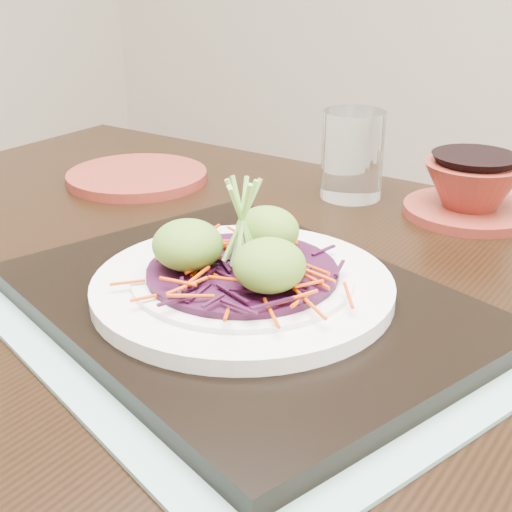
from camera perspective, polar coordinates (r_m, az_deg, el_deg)
The scene contains 11 objects.
dining_table at distance 0.67m, azimuth -0.99°, elevation -9.30°, with size 1.13×0.78×0.68m.
placemat at distance 0.57m, azimuth -1.05°, elevation -4.71°, with size 0.42×0.33×0.00m, color #7EA38F.
serving_tray at distance 0.57m, azimuth -1.06°, elevation -3.82°, with size 0.37×0.27×0.02m, color black.
white_plate at distance 0.56m, azimuth -1.07°, elevation -2.35°, with size 0.24×0.24×0.02m.
cabbage_bed at distance 0.56m, azimuth -1.08°, elevation -1.24°, with size 0.15×0.15×0.01m, color #300925.
carrot_julienne at distance 0.55m, azimuth -1.09°, elevation -0.55°, with size 0.18×0.18×0.01m, color #CA3903, non-canonical shape.
guacamole_scoops at distance 0.55m, azimuth -1.13°, elevation 0.75°, with size 0.13×0.12×0.04m.
scallion_garnish at distance 0.54m, azimuth -1.11°, elevation 2.55°, with size 0.05×0.05×0.08m, color #7EBC4B, non-canonical shape.
terracotta_side_plate at distance 0.91m, azimuth -9.49°, elevation 6.28°, with size 0.18×0.18×0.01m, color maroon.
water_glass at distance 0.84m, azimuth 7.72°, elevation 8.03°, with size 0.07×0.07×0.10m, color white.
terracotta_bowl_set at distance 0.81m, azimuth 16.81°, elevation 4.91°, with size 0.14×0.14×0.06m.
Camera 1 is at (0.29, -0.54, 0.96)m, focal length 50.00 mm.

